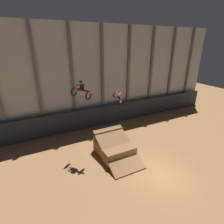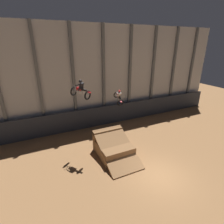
# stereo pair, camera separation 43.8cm
# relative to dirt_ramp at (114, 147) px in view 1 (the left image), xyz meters

# --- Properties ---
(ground_plane) EXTENTS (60.00, 60.00, 0.00)m
(ground_plane) POSITION_rel_dirt_ramp_xyz_m (1.89, -4.01, -0.70)
(ground_plane) COLOR #996B42
(arena_back_wall) EXTENTS (32.00, 0.40, 11.00)m
(arena_back_wall) POSITION_rel_dirt_ramp_xyz_m (1.89, 6.53, 4.81)
(arena_back_wall) COLOR silver
(arena_back_wall) RESTS_ON ground_plane
(lower_barrier) EXTENTS (31.36, 0.20, 2.27)m
(lower_barrier) POSITION_rel_dirt_ramp_xyz_m (1.89, 5.87, 0.44)
(lower_barrier) COLOR #2D333D
(lower_barrier) RESTS_ON ground_plane
(dirt_ramp) EXTENTS (2.74, 4.32, 2.05)m
(dirt_ramp) POSITION_rel_dirt_ramp_xyz_m (0.00, 0.00, 0.00)
(dirt_ramp) COLOR olive
(dirt_ramp) RESTS_ON ground_plane
(rider_bike_left_air) EXTENTS (1.47, 1.73, 1.51)m
(rider_bike_left_air) POSITION_rel_dirt_ramp_xyz_m (-2.19, 1.23, 4.97)
(rider_bike_left_air) COLOR black
(rider_bike_right_air) EXTENTS (1.03, 1.90, 1.65)m
(rider_bike_right_air) POSITION_rel_dirt_ramp_xyz_m (2.46, 3.75, 3.17)
(rider_bike_right_air) COLOR black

